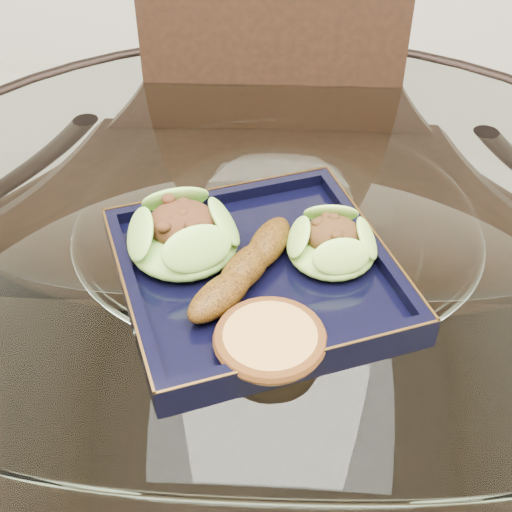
{
  "coord_description": "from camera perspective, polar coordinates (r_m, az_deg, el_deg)",
  "views": [
    {
      "loc": [
        0.01,
        -0.6,
        1.27
      ],
      "look_at": [
        -0.02,
        -0.05,
        0.8
      ],
      "focal_mm": 50.0,
      "sensor_mm": 36.0,
      "label": 1
    }
  ],
  "objects": [
    {
      "name": "navy_plate",
      "position": [
        0.74,
        0.0,
        -1.77
      ],
      "size": [
        0.35,
        0.35,
        0.02
      ],
      "primitive_type": "cube",
      "rotation": [
        0.0,
        0.0,
        0.38
      ],
      "color": "black",
      "rests_on": "dining_table"
    },
    {
      "name": "dining_table",
      "position": [
        0.9,
        1.43,
        -7.74
      ],
      "size": [
        1.13,
        1.13,
        0.77
      ],
      "color": "white",
      "rests_on": "ground"
    },
    {
      "name": "dining_chair",
      "position": [
        1.15,
        1.02,
        1.1
      ],
      "size": [
        0.42,
        0.42,
        0.96
      ],
      "rotation": [
        0.0,
        0.0,
        0.02
      ],
      "color": "black",
      "rests_on": "ground"
    },
    {
      "name": "lettuce_wrap_right",
      "position": [
        0.74,
        6.09,
        0.83
      ],
      "size": [
        0.12,
        0.12,
        0.03
      ],
      "primitive_type": "ellipsoid",
      "rotation": [
        0.0,
        0.0,
        -0.32
      ],
      "color": "#66AE32",
      "rests_on": "navy_plate"
    },
    {
      "name": "lettuce_wrap_left",
      "position": [
        0.74,
        -5.84,
        1.46
      ],
      "size": [
        0.12,
        0.12,
        0.04
      ],
      "primitive_type": "ellipsoid",
      "rotation": [
        0.0,
        0.0,
        -0.05
      ],
      "color": "#55922A",
      "rests_on": "navy_plate"
    },
    {
      "name": "crumb_patty",
      "position": [
        0.65,
        1.13,
        -6.78
      ],
      "size": [
        0.09,
        0.09,
        0.02
      ],
      "primitive_type": "cylinder",
      "rotation": [
        0.0,
        0.0,
        0.02
      ],
      "color": "gold",
      "rests_on": "navy_plate"
    },
    {
      "name": "roasted_plantain",
      "position": [
        0.71,
        -0.86,
        -0.98
      ],
      "size": [
        0.11,
        0.17,
        0.03
      ],
      "primitive_type": "ellipsoid",
      "rotation": [
        0.0,
        0.0,
        1.09
      ],
      "color": "#5D3709",
      "rests_on": "navy_plate"
    }
  ]
}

